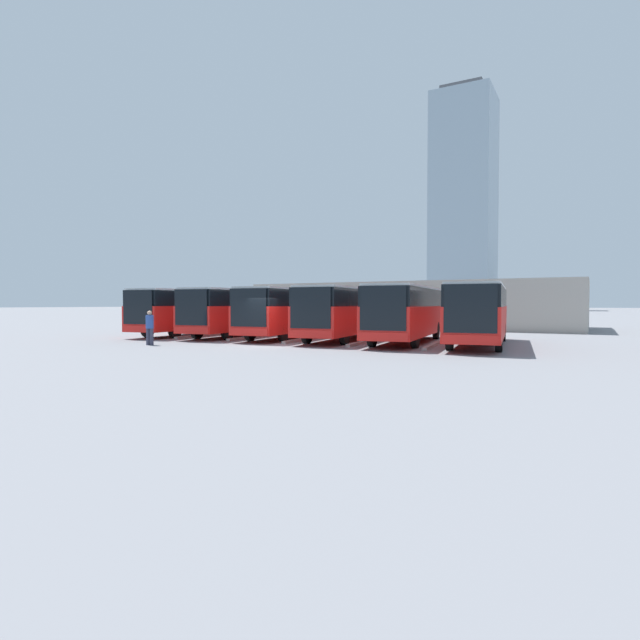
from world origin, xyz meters
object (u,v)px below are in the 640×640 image
object	(u,v)px
bus_3	(291,310)
bus_5	(193,310)
bus_1	(407,311)
bus_4	(241,310)
bus_2	(346,311)
bus_0	(479,312)
pedestrian	(150,327)

from	to	relation	value
bus_3	bus_5	distance (m)	7.86
bus_1	bus_4	size ratio (longest dim) A/B	1.00
bus_3	bus_5	xyz separation A→B (m)	(7.84, 0.58, 0.00)
bus_1	bus_2	distance (m)	3.92
bus_0	pedestrian	distance (m)	17.37
pedestrian	bus_4	bearing A→B (deg)	82.53
bus_3	bus_4	xyz separation A→B (m)	(3.92, 0.20, 0.00)
bus_2	bus_0	bearing A→B (deg)	171.66
bus_0	bus_1	distance (m)	3.92
bus_0	bus_2	xyz separation A→B (m)	(7.84, -0.17, 0.00)
bus_0	bus_5	bearing A→B (deg)	-6.26
bus_1	pedestrian	distance (m)	14.03
bus_1	bus_5	bearing A→B (deg)	-6.04
bus_1	bus_2	world-z (taller)	same
bus_5	pedestrian	bearing A→B (deg)	111.48
bus_0	bus_4	world-z (taller)	same
bus_2	bus_5	distance (m)	11.77
bus_2	bus_5	bearing A→B (deg)	-4.88
bus_0	bus_5	size ratio (longest dim) A/B	1.00
bus_5	pedestrian	distance (m)	8.96
bus_0	bus_1	xyz separation A→B (m)	(3.92, -0.00, 0.00)
bus_5	pedestrian	world-z (taller)	bus_5
bus_3	bus_4	distance (m)	3.93
pedestrian	bus_5	bearing A→B (deg)	108.68
bus_4	bus_5	bearing A→B (deg)	-1.57
bus_2	bus_5	xyz separation A→B (m)	(11.76, 0.46, 0.00)
bus_1	pedestrian	world-z (taller)	bus_1
bus_5	pedestrian	size ratio (longest dim) A/B	6.21
bus_0	bus_3	bearing A→B (deg)	-8.52
bus_0	pedestrian	world-z (taller)	bus_0
bus_4	bus_5	world-z (taller)	same
bus_1	bus_4	distance (m)	11.76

